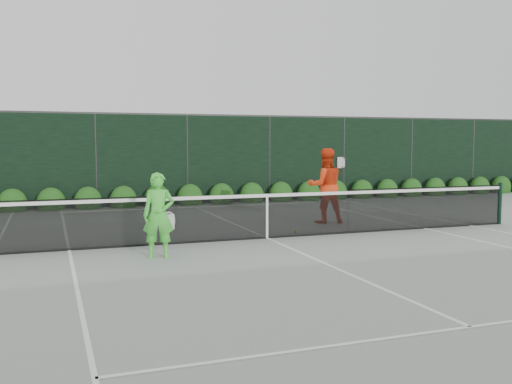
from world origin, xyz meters
name	(u,v)px	position (x,y,z in m)	size (l,w,h in m)	color
ground	(267,238)	(0.00, 0.00, 0.00)	(80.00, 80.00, 0.00)	gray
tennis_net	(266,214)	(-0.02, 0.00, 0.53)	(12.90, 0.10, 1.07)	black
player_woman	(159,215)	(-2.59, -1.23, 0.78)	(0.66, 0.49, 1.55)	#4BD83F
player_man	(325,186)	(2.30, 1.75, 0.97)	(1.05, 0.88, 1.94)	#EC3C13
court_lines	(267,238)	(0.00, 0.00, 0.01)	(11.03, 23.83, 0.01)	white
windscreen_fence	(324,176)	(0.00, -2.71, 1.51)	(32.00, 21.07, 3.06)	black
hedge_row	(190,198)	(0.00, 7.15, 0.23)	(31.66, 0.65, 0.94)	#183C10
tennis_balls	(283,235)	(0.45, 0.15, 0.03)	(5.57, 0.64, 0.07)	#D7F235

